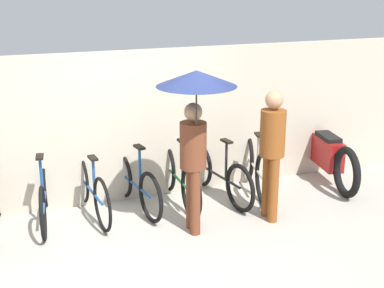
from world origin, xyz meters
name	(u,v)px	position (x,y,z in m)	size (l,w,h in m)	color
ground_plane	(167,253)	(0.00, 0.00, 0.00)	(30.00, 30.00, 0.00)	#9E998E
back_wall	(126,127)	(0.00, 1.74, 1.04)	(12.82, 0.12, 2.09)	#B2A893
parked_bicycle_1	(44,195)	(-1.19, 1.38, 0.36)	(0.44, 1.65, 1.08)	black
parked_bicycle_2	(91,189)	(-0.60, 1.35, 0.37)	(0.44, 1.69, 1.02)	black
parked_bicycle_3	(135,184)	(0.00, 1.35, 0.35)	(0.44, 1.61, 0.98)	black
parked_bicycle_4	(178,178)	(0.60, 1.31, 0.37)	(0.44, 1.75, 1.05)	black
parked_bicycle_5	(218,174)	(1.19, 1.29, 0.35)	(0.45, 1.72, 0.97)	black
parked_bicycle_6	(254,166)	(1.79, 1.35, 0.38)	(0.57, 1.68, 0.98)	black
pedestrian_leading	(195,111)	(0.48, 0.35, 1.55)	(0.92, 0.92, 2.03)	brown
pedestrian_center	(272,146)	(1.53, 0.41, 1.00)	(0.32, 0.32, 1.70)	brown
motorcycle	(327,154)	(3.03, 1.33, 0.41)	(0.65, 2.06, 0.93)	black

